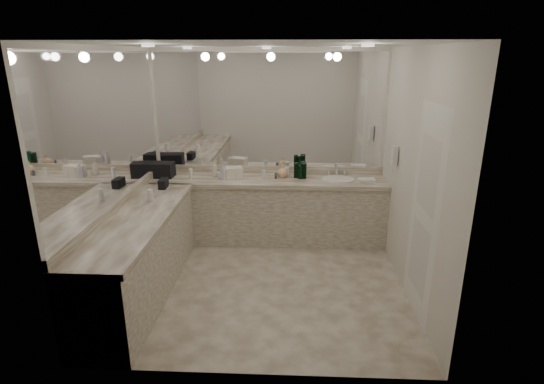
{
  "coord_description": "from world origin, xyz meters",
  "views": [
    {
      "loc": [
        0.31,
        -4.35,
        2.51
      ],
      "look_at": [
        0.09,
        0.4,
        0.97
      ],
      "focal_mm": 28.0,
      "sensor_mm": 36.0,
      "label": 1
    }
  ],
  "objects_px": {
    "black_toiletry_bag": "(161,170)",
    "soap_bottle_c": "(282,171)",
    "soap_bottle_b": "(225,171)",
    "sink": "(338,180)",
    "soap_bottle_a": "(214,169)",
    "wall_phone": "(394,156)",
    "cream_cosmetic_case": "(233,173)",
    "hand_towel": "(367,180)"
  },
  "relations": [
    {
      "from": "soap_bottle_b",
      "to": "sink",
      "type": "bearing_deg",
      "value": 2.08
    },
    {
      "from": "cream_cosmetic_case",
      "to": "black_toiletry_bag",
      "type": "bearing_deg",
      "value": 162.41
    },
    {
      "from": "black_toiletry_bag",
      "to": "soap_bottle_a",
      "type": "height_order",
      "value": "soap_bottle_a"
    },
    {
      "from": "cream_cosmetic_case",
      "to": "hand_towel",
      "type": "distance_m",
      "value": 1.81
    },
    {
      "from": "sink",
      "to": "soap_bottle_c",
      "type": "xyz_separation_m",
      "value": [
        -0.76,
        0.06,
        0.1
      ]
    },
    {
      "from": "black_toiletry_bag",
      "to": "sink",
      "type": "bearing_deg",
      "value": -0.35
    },
    {
      "from": "black_toiletry_bag",
      "to": "soap_bottle_c",
      "type": "xyz_separation_m",
      "value": [
        1.68,
        0.05,
        -0.01
      ]
    },
    {
      "from": "wall_phone",
      "to": "cream_cosmetic_case",
      "type": "height_order",
      "value": "wall_phone"
    },
    {
      "from": "soap_bottle_a",
      "to": "sink",
      "type": "bearing_deg",
      "value": -2.46
    },
    {
      "from": "black_toiletry_bag",
      "to": "cream_cosmetic_case",
      "type": "relative_size",
      "value": 1.36
    },
    {
      "from": "soap_bottle_b",
      "to": "soap_bottle_a",
      "type": "bearing_deg",
      "value": 142.34
    },
    {
      "from": "sink",
      "to": "cream_cosmetic_case",
      "type": "xyz_separation_m",
      "value": [
        -1.43,
        0.0,
        0.08
      ]
    },
    {
      "from": "cream_cosmetic_case",
      "to": "hand_towel",
      "type": "xyz_separation_m",
      "value": [
        1.81,
        -0.09,
        -0.06
      ]
    },
    {
      "from": "soap_bottle_b",
      "to": "black_toiletry_bag",
      "type": "bearing_deg",
      "value": 175.54
    },
    {
      "from": "soap_bottle_b",
      "to": "soap_bottle_c",
      "type": "distance_m",
      "value": 0.78
    },
    {
      "from": "cream_cosmetic_case",
      "to": "soap_bottle_c",
      "type": "xyz_separation_m",
      "value": [
        0.68,
        0.06,
        0.02
      ]
    },
    {
      "from": "black_toiletry_bag",
      "to": "soap_bottle_b",
      "type": "distance_m",
      "value": 0.9
    },
    {
      "from": "sink",
      "to": "cream_cosmetic_case",
      "type": "bearing_deg",
      "value": 179.99
    },
    {
      "from": "wall_phone",
      "to": "hand_towel",
      "type": "height_order",
      "value": "wall_phone"
    },
    {
      "from": "sink",
      "to": "soap_bottle_a",
      "type": "height_order",
      "value": "soap_bottle_a"
    },
    {
      "from": "soap_bottle_c",
      "to": "sink",
      "type": "bearing_deg",
      "value": -4.65
    },
    {
      "from": "sink",
      "to": "soap_bottle_a",
      "type": "xyz_separation_m",
      "value": [
        -1.7,
        0.07,
        0.12
      ]
    },
    {
      "from": "cream_cosmetic_case",
      "to": "soap_bottle_a",
      "type": "bearing_deg",
      "value": 147.79
    },
    {
      "from": "black_toiletry_bag",
      "to": "hand_towel",
      "type": "relative_size",
      "value": 1.64
    },
    {
      "from": "cream_cosmetic_case",
      "to": "soap_bottle_c",
      "type": "bearing_deg",
      "value": -11.61
    },
    {
      "from": "hand_towel",
      "to": "soap_bottle_b",
      "type": "distance_m",
      "value": 1.9
    },
    {
      "from": "black_toiletry_bag",
      "to": "soap_bottle_c",
      "type": "relative_size",
      "value": 1.91
    },
    {
      "from": "hand_towel",
      "to": "soap_bottle_c",
      "type": "distance_m",
      "value": 1.14
    },
    {
      "from": "sink",
      "to": "soap_bottle_b",
      "type": "distance_m",
      "value": 1.54
    },
    {
      "from": "wall_phone",
      "to": "soap_bottle_c",
      "type": "distance_m",
      "value": 1.51
    },
    {
      "from": "hand_towel",
      "to": "wall_phone",
      "type": "bearing_deg",
      "value": -60.21
    },
    {
      "from": "black_toiletry_bag",
      "to": "soap_bottle_b",
      "type": "xyz_separation_m",
      "value": [
        0.9,
        -0.07,
        0.01
      ]
    },
    {
      "from": "wall_phone",
      "to": "cream_cosmetic_case",
      "type": "xyz_separation_m",
      "value": [
        -2.04,
        0.5,
        -0.37
      ]
    },
    {
      "from": "sink",
      "to": "soap_bottle_c",
      "type": "bearing_deg",
      "value": 175.35
    },
    {
      "from": "hand_towel",
      "to": "soap_bottle_c",
      "type": "relative_size",
      "value": 1.16
    },
    {
      "from": "sink",
      "to": "black_toiletry_bag",
      "type": "distance_m",
      "value": 2.44
    },
    {
      "from": "black_toiletry_bag",
      "to": "soap_bottle_c",
      "type": "distance_m",
      "value": 1.68
    },
    {
      "from": "sink",
      "to": "wall_phone",
      "type": "distance_m",
      "value": 0.91
    },
    {
      "from": "cream_cosmetic_case",
      "to": "soap_bottle_b",
      "type": "distance_m",
      "value": 0.12
    },
    {
      "from": "cream_cosmetic_case",
      "to": "soap_bottle_b",
      "type": "relative_size",
      "value": 1.22
    },
    {
      "from": "black_toiletry_bag",
      "to": "wall_phone",
      "type": "bearing_deg",
      "value": -9.62
    },
    {
      "from": "wall_phone",
      "to": "soap_bottle_a",
      "type": "height_order",
      "value": "wall_phone"
    }
  ]
}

